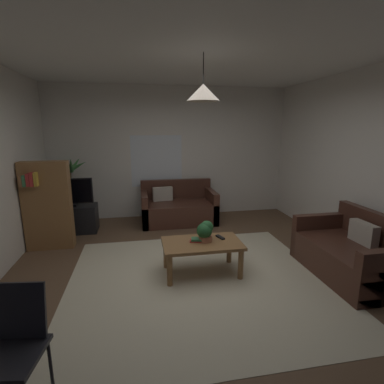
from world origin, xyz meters
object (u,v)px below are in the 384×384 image
book_on_table_0 (196,241)px  book_on_table_1 (197,239)px  couch_under_window (178,209)px  tv (69,192)px  remote_on_table_0 (220,237)px  potted_palm_corner (72,194)px  bookshelf_corner (47,205)px  pendant_lamp (203,92)px  tv_stand (72,219)px  coffee_table (202,247)px  potted_plant_on_table (205,231)px  folding_chair (13,342)px  couch_right_side (352,255)px

book_on_table_0 → book_on_table_1: size_ratio=0.99×
couch_under_window → tv: (-2.01, -0.27, 0.49)m
remote_on_table_0 → potted_palm_corner: (-2.37, 2.34, 0.17)m
book_on_table_1 → bookshelf_corner: size_ratio=0.11×
book_on_table_1 → pendant_lamp: size_ratio=0.28×
tv_stand → coffee_table: bearing=-44.1°
potted_plant_on_table → potted_palm_corner: 3.23m
remote_on_table_0 → pendant_lamp: (-0.27, -0.10, 1.85)m
coffee_table → remote_on_table_0: (0.27, 0.10, 0.08)m
bookshelf_corner → book_on_table_1: bearing=-29.7°
book_on_table_1 → coffee_table: bearing=-28.1°
potted_plant_on_table → tv_stand: potted_plant_on_table is taller
coffee_table → tv_stand: tv_stand is taller
couch_under_window → folding_chair: size_ratio=1.71×
potted_plant_on_table → tv: 2.83m
remote_on_table_0 → couch_under_window: bearing=-99.7°
couch_right_side → folding_chair: (-3.57, -1.22, 0.23)m
book_on_table_0 → potted_plant_on_table: bearing=-5.2°
remote_on_table_0 → folding_chair: bearing=24.4°
remote_on_table_0 → potted_plant_on_table: bearing=0.9°
tv → potted_palm_corner: bearing=98.0°
couch_right_side → bookshelf_corner: (-4.13, 1.66, 0.44)m
book_on_table_0 → book_on_table_1: book_on_table_1 is taller
coffee_table → bookshelf_corner: bookshelf_corner is taller
couch_under_window → potted_palm_corner: (-2.08, 0.22, 0.35)m
book_on_table_1 → potted_plant_on_table: bearing=-6.2°
couch_under_window → potted_plant_on_table: (0.06, -2.19, 0.31)m
tv_stand → book_on_table_1: bearing=-44.5°
potted_palm_corner → tv_stand: bearing=-81.7°
potted_plant_on_table → potted_palm_corner: size_ratio=0.20×
book_on_table_1 → remote_on_table_0: (0.33, 0.06, -0.02)m
book_on_table_1 → pendant_lamp: (0.06, -0.03, 1.83)m
couch_under_window → book_on_table_0: bearing=-91.6°
couch_right_side → remote_on_table_0: bearing=-106.7°
couch_under_window → potted_plant_on_table: size_ratio=5.38×
remote_on_table_0 → potted_plant_on_table: size_ratio=0.58×
bookshelf_corner → potted_plant_on_table: bearing=-28.8°
bookshelf_corner → folding_chair: bookshelf_corner is taller
couch_under_window → potted_palm_corner: potted_palm_corner is taller
pendant_lamp → remote_on_table_0: bearing=19.2°
book_on_table_1 → tv_stand: bearing=135.5°
couch_under_window → coffee_table: bearing=-89.6°
potted_plant_on_table → tv_stand: bearing=136.9°
remote_on_table_0 → potted_plant_on_table: (-0.23, -0.07, 0.13)m
coffee_table → potted_plant_on_table: 0.22m
potted_plant_on_table → book_on_table_0: bearing=174.8°
potted_plant_on_table → pendant_lamp: size_ratio=0.51×
coffee_table → couch_under_window: bearing=90.4°
pendant_lamp → couch_under_window: bearing=90.4°
couch_right_side → bookshelf_corner: bearing=-111.9°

